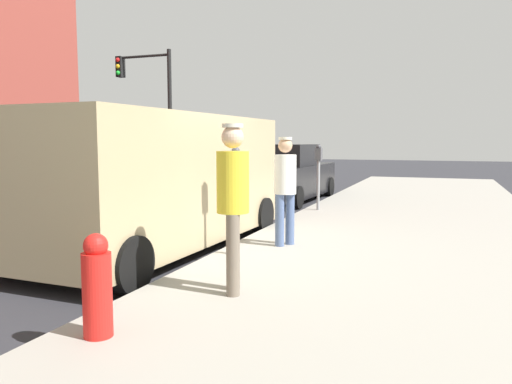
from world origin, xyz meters
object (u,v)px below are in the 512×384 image
at_px(fire_hydrant, 97,287).
at_px(pedestrian_in_yellow, 233,196).
at_px(traffic_light_corner, 151,95).
at_px(parked_van, 159,179).
at_px(parked_sedan_ahead, 286,175).
at_px(parking_meter_near, 236,182).
at_px(parking_meter_far, 319,166).
at_px(pedestrian_in_white, 285,184).

bearing_deg(fire_hydrant, pedestrian_in_yellow, 69.29).
bearing_deg(fire_hydrant, traffic_light_corner, 120.73).
bearing_deg(parked_van, parked_sedan_ahead, 90.93).
relative_size(pedestrian_in_yellow, fire_hydrant, 2.07).
bearing_deg(parked_van, parking_meter_near, -15.89).
bearing_deg(traffic_light_corner, parked_sedan_ahead, -24.91).
distance_m(parking_meter_far, parked_sedan_ahead, 3.13).
xyz_separation_m(pedestrian_in_white, parked_sedan_ahead, (-2.07, 6.70, -0.35)).
relative_size(pedestrian_in_yellow, parked_van, 0.34).
bearing_deg(traffic_light_corner, parking_meter_near, -52.66).
xyz_separation_m(parking_meter_near, parking_meter_far, (0.00, 4.90, 0.00)).
distance_m(parking_meter_far, parked_van, 4.72).
relative_size(parking_meter_near, parked_sedan_ahead, 0.34).
bearing_deg(fire_hydrant, parking_meter_near, 91.82).
bearing_deg(parking_meter_far, traffic_light_corner, 144.97).
bearing_deg(parked_sedan_ahead, traffic_light_corner, 155.09).
bearing_deg(fire_hydrant, parked_sedan_ahead, 99.11).
distance_m(parking_meter_far, pedestrian_in_white, 4.07).
bearing_deg(pedestrian_in_yellow, parked_sedan_ahead, 103.92).
height_order(parking_meter_far, fire_hydrant, parking_meter_far).
xyz_separation_m(parking_meter_far, fire_hydrant, (0.10, -8.05, -0.61)).
xyz_separation_m(parking_meter_near, pedestrian_in_white, (0.45, 0.85, -0.08)).
height_order(parking_meter_far, traffic_light_corner, traffic_light_corner).
height_order(parked_sedan_ahead, traffic_light_corner, traffic_light_corner).
distance_m(pedestrian_in_white, parked_sedan_ahead, 7.02).
bearing_deg(pedestrian_in_white, parking_meter_far, 96.39).
bearing_deg(parked_sedan_ahead, parking_meter_near, -77.92).
height_order(parked_van, fire_hydrant, parked_van).
xyz_separation_m(parking_meter_far, parked_van, (-1.50, -4.47, -0.03)).
relative_size(parking_meter_far, traffic_light_corner, 0.29).
height_order(pedestrian_in_white, fire_hydrant, pedestrian_in_white).
distance_m(parking_meter_far, traffic_light_corner, 10.08).
xyz_separation_m(pedestrian_in_yellow, parked_van, (-2.16, 2.08, -0.02)).
relative_size(pedestrian_in_white, pedestrian_in_yellow, 0.93).
relative_size(parking_meter_near, pedestrian_in_yellow, 0.85).
bearing_deg(parked_van, pedestrian_in_white, 12.25).
bearing_deg(parked_sedan_ahead, fire_hydrant, -80.89).
relative_size(pedestrian_in_white, traffic_light_corner, 0.32).
bearing_deg(parking_meter_near, parked_sedan_ahead, 102.08).
height_order(parking_meter_near, pedestrian_in_white, pedestrian_in_white).
relative_size(parking_meter_near, pedestrian_in_white, 0.92).
xyz_separation_m(parking_meter_near, pedestrian_in_yellow, (0.67, -1.66, -0.00)).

